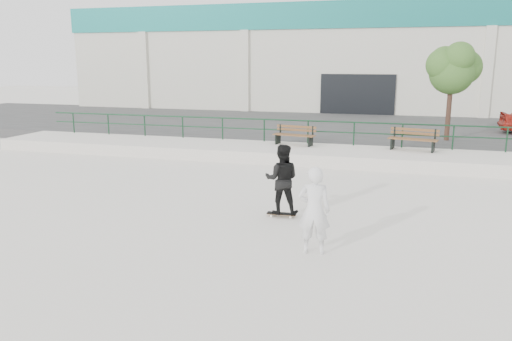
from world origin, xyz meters
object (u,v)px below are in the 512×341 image
(bench_left, at_px, (295,135))
(standing_skater, at_px, (282,179))
(tree, at_px, (453,67))
(bench_right, at_px, (413,139))
(seated_skater, at_px, (314,210))
(skateboard, at_px, (281,214))

(bench_left, xyz_separation_m, standing_skater, (1.44, -8.62, 0.11))
(tree, bearing_deg, bench_left, -153.68)
(bench_right, xyz_separation_m, standing_skater, (-3.48, -8.62, 0.08))
(bench_left, relative_size, standing_skater, 1.01)
(bench_left, height_order, seated_skater, seated_skater)
(bench_left, relative_size, skateboard, 2.39)
(standing_skater, bearing_deg, skateboard, 80.41)
(bench_right, bearing_deg, tree, 75.83)
(bench_left, height_order, skateboard, bench_left)
(bench_right, height_order, standing_skater, standing_skater)
(bench_right, distance_m, standing_skater, 9.29)
(bench_left, xyz_separation_m, skateboard, (1.44, -8.62, -0.84))
(bench_left, relative_size, seated_skater, 0.98)
(tree, bearing_deg, standing_skater, -113.14)
(seated_skater, bearing_deg, standing_skater, -66.64)
(bench_left, bearing_deg, skateboard, -70.39)
(tree, xyz_separation_m, seated_skater, (-3.81, -14.16, -2.84))
(tree, bearing_deg, bench_right, -116.17)
(standing_skater, bearing_deg, tree, -120.94)
(skateboard, relative_size, seated_skater, 0.41)
(bench_left, xyz_separation_m, tree, (6.50, 3.22, 2.88))
(bench_right, bearing_deg, standing_skater, -99.97)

